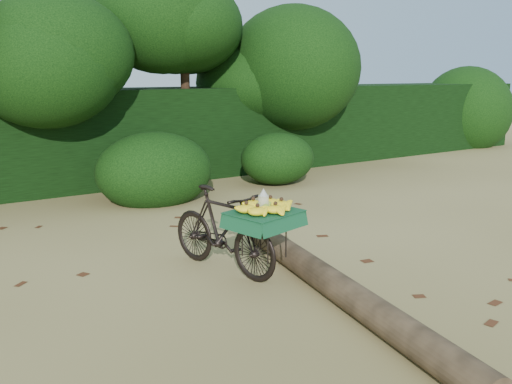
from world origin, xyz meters
TOP-DOWN VIEW (x-y plane):
  - ground at (0.00, 0.00)m, footprint 80.00×80.00m
  - vendor_bicycle at (0.84, 0.77)m, footprint 0.93×1.72m
  - fallen_log at (1.35, -0.50)m, footprint 0.94×3.80m
  - hedge_backdrop at (0.00, 6.30)m, footprint 26.00×1.80m
  - bush_clumps at (0.50, 4.30)m, footprint 8.80×1.70m
  - leaf_litter at (0.00, 0.65)m, footprint 7.00×7.30m

SIDE VIEW (x-z plane):
  - ground at x=0.00m, z-range 0.00..0.00m
  - leaf_litter at x=0.00m, z-range 0.00..0.01m
  - fallen_log at x=1.35m, z-range 0.00..0.28m
  - bush_clumps at x=0.50m, z-range 0.00..0.90m
  - vendor_bicycle at x=0.84m, z-range 0.01..0.94m
  - hedge_backdrop at x=0.00m, z-range 0.00..1.80m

